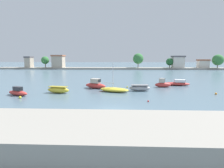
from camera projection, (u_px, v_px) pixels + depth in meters
ground_plane at (112, 110)px, 21.81m from camera, size 400.00×400.00×0.00m
seawall_embankment at (107, 135)px, 13.00m from camera, size 72.94×6.69×1.72m
moored_boat_0 at (18, 92)px, 30.32m from camera, size 4.38×2.87×1.46m
moored_boat_1 at (58, 90)px, 32.26m from camera, size 4.25×2.09×1.17m
moored_boat_2 at (96, 85)px, 37.05m from camera, size 4.87×3.41×1.98m
moored_boat_3 at (114, 90)px, 33.37m from camera, size 5.82×3.63×5.53m
moored_boat_4 at (140, 88)px, 34.33m from camera, size 3.98×1.64×1.14m
moored_boat_5 at (163, 84)px, 38.46m from camera, size 3.53×1.48×1.89m
moored_boat_6 at (178, 83)px, 40.75m from camera, size 5.62×2.42×1.33m
mooring_buoy_0 at (20, 97)px, 27.99m from camera, size 0.38×0.38×0.38m
mooring_buoy_1 at (127, 87)px, 38.12m from camera, size 0.30×0.30×0.30m
mooring_buoy_2 at (216, 94)px, 30.93m from camera, size 0.34×0.34×0.34m
mooring_buoy_3 at (148, 101)px, 25.89m from camera, size 0.24×0.24×0.24m
distant_shoreline at (126, 64)px, 94.52m from camera, size 125.40×7.30×8.11m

